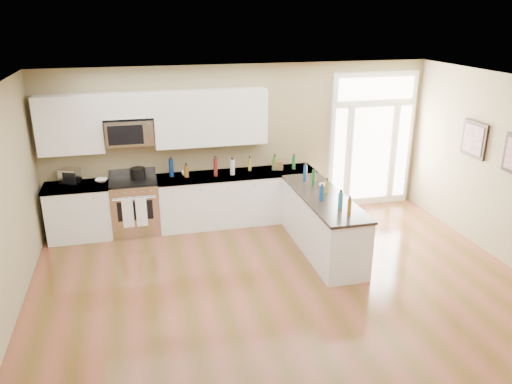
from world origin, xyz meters
TOP-DOWN VIEW (x-y plane):
  - ground at (0.00, 0.00)m, footprint 8.00×8.00m
  - room_shell at (0.00, 0.00)m, footprint 8.00×8.00m
  - back_cabinet_left at (-2.87, 3.69)m, footprint 1.10×0.66m
  - back_cabinet_right at (-0.16, 3.69)m, footprint 2.85×0.66m
  - peninsula_cabinet at (0.93, 2.24)m, footprint 0.69×2.32m
  - upper_cabinet_left at (-2.88, 3.83)m, footprint 1.04×0.33m
  - upper_cabinet_right at (-0.57, 3.83)m, footprint 1.94×0.33m
  - upper_cabinet_short at (-1.95, 3.83)m, footprint 0.82×0.33m
  - microwave at (-1.95, 3.80)m, footprint 0.78×0.41m
  - entry_door at (2.55, 3.95)m, footprint 1.70×0.10m
  - wall_art_near at (3.47, 2.20)m, footprint 0.05×0.58m
  - kitchen_range at (-1.96, 3.69)m, footprint 0.79×0.70m
  - stockpot at (-1.87, 3.78)m, footprint 0.30×0.30m
  - toaster_oven at (-2.97, 3.82)m, footprint 0.37×0.33m
  - cardboard_box at (0.61, 3.73)m, footprint 0.23×0.20m
  - bowl_left at (-2.47, 3.76)m, footprint 0.24×0.24m
  - bowl_peninsula at (1.08, 2.63)m, footprint 0.19×0.19m
  - cup_counter at (-1.07, 3.76)m, footprint 0.15×0.15m
  - counter_bottles at (0.11, 3.12)m, footprint 2.39×2.44m

SIDE VIEW (x-z plane):
  - ground at x=0.00m, z-range 0.00..0.00m
  - peninsula_cabinet at x=0.93m, z-range -0.04..0.90m
  - back_cabinet_right at x=-0.16m, z-range -0.03..0.91m
  - back_cabinet_left at x=-2.87m, z-range -0.03..0.91m
  - kitchen_range at x=-1.96m, z-range -0.06..1.02m
  - bowl_peninsula at x=1.08m, z-range 0.94..0.99m
  - bowl_left at x=-2.47m, z-range 0.94..0.99m
  - cup_counter at x=-1.07m, z-range 0.94..1.03m
  - cardboard_box at x=0.61m, z-range 0.94..1.10m
  - stockpot at x=-1.87m, z-range 0.95..1.15m
  - toaster_oven at x=-2.97m, z-range 0.94..1.19m
  - counter_bottles at x=0.11m, z-range 0.91..1.23m
  - entry_door at x=2.55m, z-range 0.00..2.60m
  - wall_art_near at x=3.47m, z-range 1.41..1.99m
  - room_shell at x=0.00m, z-range -2.29..5.71m
  - microwave at x=-1.95m, z-range 1.55..1.97m
  - upper_cabinet_left at x=-2.88m, z-range 1.45..2.40m
  - upper_cabinet_right at x=-0.57m, z-range 1.45..2.40m
  - upper_cabinet_short at x=-1.95m, z-range 2.00..2.40m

